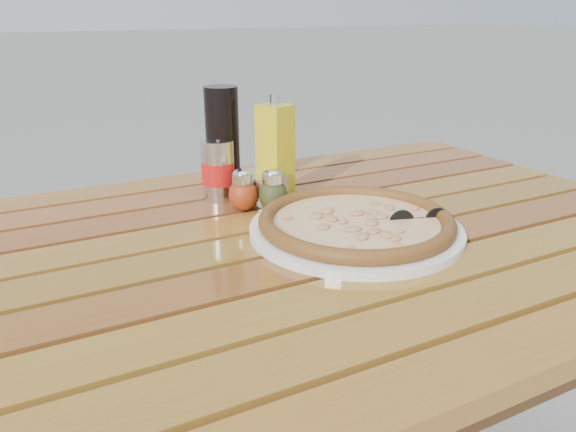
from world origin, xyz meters
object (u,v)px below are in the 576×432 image
plate (356,230)px  parmesan_tin (266,187)px  oregano_shaker (273,190)px  pepper_shaker (243,191)px  pizza (356,221)px  soda_can (219,171)px  dark_bottle (223,143)px  olive_oil_cruet (275,153)px  table (293,277)px  sunglasses (419,222)px

plate → parmesan_tin: 0.23m
oregano_shaker → parmesan_tin: (0.01, 0.05, -0.01)m
plate → pepper_shaker: (-0.12, 0.20, 0.03)m
pizza → soda_can: (-0.14, 0.28, 0.04)m
parmesan_tin → plate: bearing=-74.3°
plate → parmesan_tin: size_ratio=3.33×
dark_bottle → parmesan_tin: bearing=-49.5°
oregano_shaker → olive_oil_cruet: bearing=57.7°
pepper_shaker → olive_oil_cruet: (0.08, 0.02, 0.06)m
oregano_shaker → dark_bottle: bearing=113.6°
table → soda_can: size_ratio=11.67×
pizza → dark_bottle: dark_bottle is taller
parmesan_tin → pepper_shaker: bearing=-158.5°
pizza → pepper_shaker: 0.23m
dark_bottle → soda_can: 0.05m
dark_bottle → sunglasses: (0.23, -0.33, -0.09)m
parmesan_tin → sunglasses: size_ratio=0.98×
soda_can → olive_oil_cruet: 0.12m
soda_can → parmesan_tin: size_ratio=1.11×
pizza → dark_bottle: size_ratio=1.55×
table → pizza: pizza is taller
table → parmesan_tin: size_ratio=12.97×
pizza → parmesan_tin: 0.23m
plate → pepper_shaker: 0.23m
sunglasses → pizza: bearing=177.9°
plate → olive_oil_cruet: (-0.04, 0.22, 0.09)m
oregano_shaker → olive_oil_cruet: olive_oil_cruet is taller
pizza → plate: bearing=180.0°
dark_bottle → olive_oil_cruet: bearing=-43.2°
plate → olive_oil_cruet: bearing=101.2°
oregano_shaker → soda_can: 0.13m
pizza → olive_oil_cruet: (-0.04, 0.22, 0.07)m
olive_oil_cruet → parmesan_tin: 0.07m
oregano_shaker → sunglasses: 0.27m
plate → sunglasses: size_ratio=3.25×
pepper_shaker → oregano_shaker: (0.05, -0.02, 0.00)m
pepper_shaker → olive_oil_cruet: size_ratio=0.39×
olive_oil_cruet → pizza: bearing=-78.8°
parmesan_tin → soda_can: bearing=141.1°
pepper_shaker → dark_bottle: (-0.00, 0.09, 0.07)m
pizza → table: bearing=159.1°
sunglasses → table: bearing=177.5°
dark_bottle → parmesan_tin: 0.12m
soda_can → oregano_shaker: bearing=-58.5°
oregano_shaker → parmesan_tin: oregano_shaker is taller
dark_bottle → sunglasses: size_ratio=1.99×
olive_oil_cruet → pepper_shaker: bearing=-166.4°
table → pizza: bearing=-20.9°
table → dark_bottle: (-0.02, 0.25, 0.19)m
table → oregano_shaker: size_ratio=17.07×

